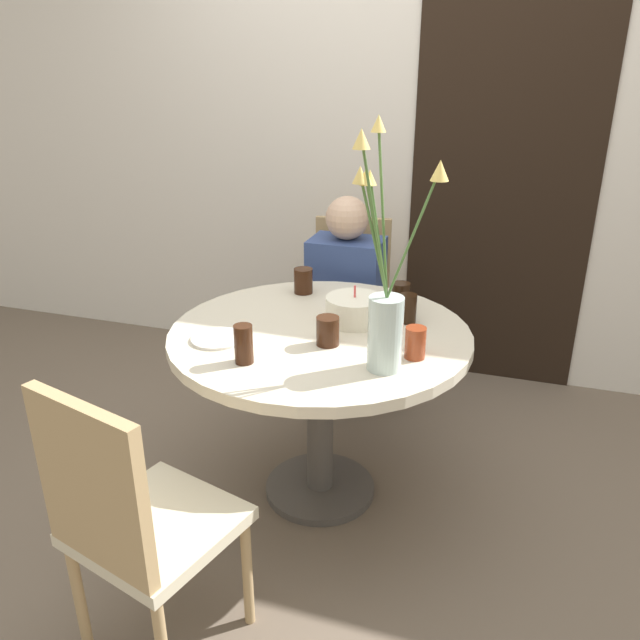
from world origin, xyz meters
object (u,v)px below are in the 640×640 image
at_px(side_plate, 218,339).
at_px(drink_glass_0, 244,344).
at_px(chair_left_flank, 132,517).
at_px(drink_glass_4, 408,308).
at_px(person_guest, 346,311).
at_px(birthday_cake, 354,310).
at_px(flower_vase, 386,303).
at_px(drink_glass_2, 401,296).
at_px(drink_glass_3, 415,343).
at_px(drink_glass_1, 328,331).
at_px(drink_glass_5, 303,281).
at_px(chair_near_front, 350,299).

bearing_deg(side_plate, drink_glass_0, -39.12).
xyz_separation_m(chair_left_flank, side_plate, (-0.07, 0.68, 0.22)).
xyz_separation_m(drink_glass_4, person_guest, (-0.39, 0.56, -0.27)).
bearing_deg(birthday_cake, person_guest, 108.29).
height_order(flower_vase, drink_glass_2, flower_vase).
bearing_deg(drink_glass_3, drink_glass_1, 178.05).
xyz_separation_m(drink_glass_3, drink_glass_5, (-0.56, 0.48, -0.00)).
distance_m(birthday_cake, drink_glass_3, 0.36).
xyz_separation_m(birthday_cake, drink_glass_3, (0.27, -0.23, 0.00)).
xyz_separation_m(drink_glass_2, drink_glass_3, (0.13, -0.41, -0.00)).
bearing_deg(chair_near_front, chair_left_flank, -101.89).
xyz_separation_m(chair_near_front, birthday_cake, (0.23, -0.78, 0.26)).
xyz_separation_m(birthday_cake, drink_glass_0, (-0.25, -0.44, 0.02)).
bearing_deg(birthday_cake, drink_glass_3, -41.06).
xyz_separation_m(birthday_cake, flower_vase, (0.19, -0.35, 0.17)).
xyz_separation_m(side_plate, drink_glass_5, (0.13, 0.55, 0.05)).
height_order(chair_near_front, person_guest, person_guest).
bearing_deg(person_guest, drink_glass_3, -61.01).
relative_size(drink_glass_2, drink_glass_4, 1.00).
distance_m(drink_glass_0, drink_glass_1, 0.31).
height_order(drink_glass_4, drink_glass_5, drink_glass_4).
distance_m(chair_near_front, person_guest, 0.16).
bearing_deg(chair_left_flank, chair_near_front, -78.11).
xyz_separation_m(chair_near_front, side_plate, (-0.18, -1.09, 0.22)).
bearing_deg(flower_vase, drink_glass_4, 89.84).
bearing_deg(drink_glass_1, drink_glass_0, -135.02).
bearing_deg(birthday_cake, flower_vase, -61.54).
bearing_deg(flower_vase, drink_glass_5, 128.89).
bearing_deg(person_guest, drink_glass_1, -78.57).
relative_size(side_plate, drink_glass_5, 1.76).
relative_size(drink_glass_2, drink_glass_5, 1.03).
xyz_separation_m(drink_glass_2, person_guest, (-0.34, 0.44, -0.27)).
distance_m(side_plate, drink_glass_1, 0.39).
height_order(side_plate, drink_glass_2, drink_glass_2).
height_order(chair_near_front, side_plate, chair_near_front).
bearing_deg(drink_glass_5, chair_left_flank, -92.39).
relative_size(birthday_cake, drink_glass_1, 2.13).
distance_m(side_plate, drink_glass_2, 0.74).
bearing_deg(person_guest, drink_glass_2, -52.17).
bearing_deg(drink_glass_2, chair_left_flank, -112.25).
height_order(chair_left_flank, drink_glass_1, chair_left_flank).
relative_size(birthday_cake, drink_glass_5, 2.03).
relative_size(side_plate, drink_glass_0, 1.44).
xyz_separation_m(side_plate, drink_glass_3, (0.68, 0.07, 0.05)).
distance_m(birthday_cake, drink_glass_1, 0.23).
distance_m(drink_glass_3, drink_glass_4, 0.31).
bearing_deg(side_plate, chair_near_front, 80.36).
height_order(drink_glass_3, drink_glass_5, drink_glass_3).
xyz_separation_m(side_plate, drink_glass_4, (0.60, 0.37, 0.05)).
height_order(chair_left_flank, drink_glass_0, chair_left_flank).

